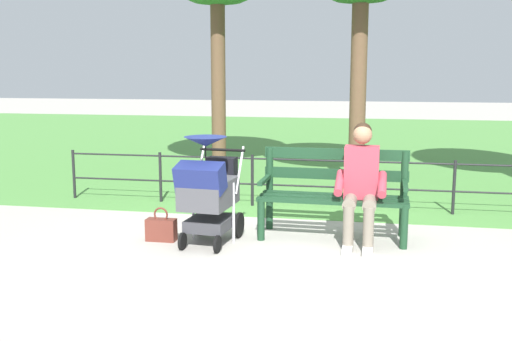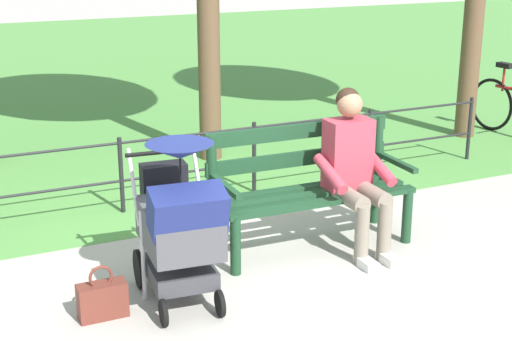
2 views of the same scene
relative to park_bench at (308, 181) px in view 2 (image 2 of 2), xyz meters
The scene contains 7 objects.
ground_plane 0.75m from the park_bench, 12.49° to the left, with size 60.00×60.00×0.00m, color #ADA89E.
grass_lawn 8.72m from the park_bench, 86.58° to the right, with size 40.00×16.00×0.01m, color #518E42.
park_bench is the anchor object (origin of this frame).
person_on_bench 0.40m from the park_bench, 142.50° to the left, with size 0.54×0.74×1.28m.
stroller 1.38m from the park_bench, 23.32° to the left, with size 0.57×0.92×1.15m.
handbag 1.93m from the park_bench, 16.23° to the left, with size 0.32×0.14×0.37m.
park_fence 1.41m from the park_bench, 68.26° to the right, with size 6.56×0.04×0.70m.
Camera 2 is at (2.24, 4.86, 2.44)m, focal length 52.81 mm.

